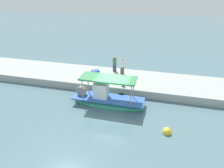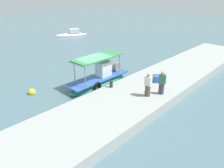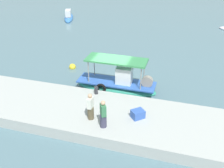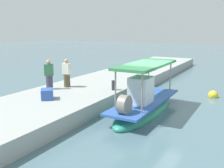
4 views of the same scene
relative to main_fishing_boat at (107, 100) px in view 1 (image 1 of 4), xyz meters
The scene contains 8 objects.
ground_plane 0.74m from the main_fishing_boat, 139.32° to the left, with size 120.00×120.00×0.00m, color slate.
dock_quay 4.01m from the main_fishing_boat, 96.50° to the right, with size 36.00×4.61×0.70m, color #A5AAA6.
main_fishing_boat is the anchor object (origin of this frame).
fisherman_near_bollard 4.96m from the main_fishing_boat, 92.65° to the right, with size 0.36×0.46×1.62m.
fisherman_by_crate 5.49m from the main_fishing_boat, 82.74° to the right, with size 0.50×0.53×1.64m.
mooring_bollard 2.39m from the main_fishing_boat, 111.95° to the right, with size 0.24×0.24×0.52m, color #2D2D33.
cargo_crate 4.65m from the main_fishing_boat, 60.17° to the right, with size 0.70×0.56×0.48m, color #3359B2.
marker_buoy 5.32m from the main_fishing_boat, 152.47° to the left, with size 0.58×0.58×0.58m.
Camera 1 is at (-3.33, 12.90, 8.59)m, focal length 32.00 mm.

